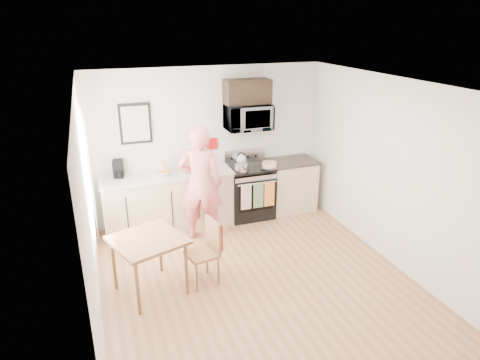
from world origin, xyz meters
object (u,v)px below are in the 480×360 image
object	(u,v)px
person	(200,184)
cake	(269,165)
chair	(210,242)
dining_table	(148,245)
range	(250,192)
microwave	(248,117)

from	to	relation	value
person	cake	size ratio (longest dim) A/B	6.10
cake	chair	bearing A→B (deg)	-134.11
dining_table	person	bearing A→B (deg)	50.20
range	chair	bearing A→B (deg)	-125.06
person	dining_table	bearing A→B (deg)	72.05
microwave	person	bearing A→B (deg)	-148.14
person	dining_table	world-z (taller)	person
microwave	person	world-z (taller)	microwave
person	microwave	bearing A→B (deg)	-126.29
dining_table	chair	bearing A→B (deg)	-0.72
range	dining_table	xyz separation A→B (m)	(-2.00, -1.71, 0.24)
person	cake	xyz separation A→B (m)	(1.29, 0.34, 0.05)
range	person	world-z (taller)	person
range	person	bearing A→B (deg)	-152.60
person	chair	bearing A→B (deg)	102.60
cake	range	bearing A→B (deg)	146.28
range	cake	bearing A→B (deg)	-33.72
person	chair	xyz separation A→B (m)	(-0.19, -1.20, -0.36)
range	chair	world-z (taller)	range
microwave	chair	bearing A→B (deg)	-123.48
chair	range	bearing A→B (deg)	42.45
range	chair	size ratio (longest dim) A/B	1.32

